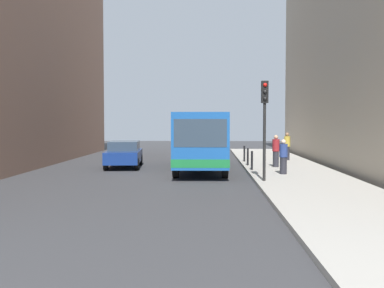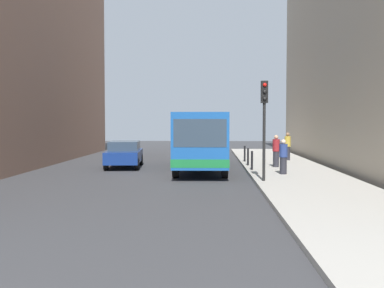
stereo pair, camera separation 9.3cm
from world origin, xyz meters
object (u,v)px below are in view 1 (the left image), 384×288
at_px(traffic_light, 265,111).
at_px(pedestrian_mid_sidewalk, 276,151).
at_px(bus, 200,137).
at_px(car_beside_bus, 124,154).
at_px(bollard_mid, 248,157).
at_px(bollard_far, 244,154).
at_px(bollard_near, 252,160).
at_px(pedestrian_far_sidewalk, 287,146).
at_px(pedestrian_near_signal, 283,157).

height_order(traffic_light, pedestrian_mid_sidewalk, traffic_light).
xyz_separation_m(bus, car_beside_bus, (-4.30, 0.79, -0.94)).
distance_m(bus, bollard_mid, 2.94).
bearing_deg(car_beside_bus, pedestrian_mid_sidewalk, 169.14).
bearing_deg(bollard_far, bollard_near, -90.00).
bearing_deg(car_beside_bus, traffic_light, 130.72).
bearing_deg(car_beside_bus, bollard_mid, 175.25).
relative_size(traffic_light, bollard_far, 4.32).
relative_size(bollard_mid, pedestrian_mid_sidewalk, 0.55).
bearing_deg(traffic_light, car_beside_bus, 135.19).
distance_m(traffic_light, bollard_near, 5.04).
distance_m(traffic_light, pedestrian_far_sidewalk, 11.08).
xyz_separation_m(bus, pedestrian_mid_sidewalk, (4.05, -0.15, -0.72)).
relative_size(bollard_near, pedestrian_near_signal, 0.59).
relative_size(car_beside_bus, pedestrian_near_signal, 2.81).
bearing_deg(bollard_mid, bollard_far, 90.00).
bearing_deg(pedestrian_near_signal, pedestrian_mid_sidewalk, 161.06).
relative_size(traffic_light, bollard_mid, 4.32).
distance_m(bus, pedestrian_near_signal, 5.38).
xyz_separation_m(pedestrian_near_signal, pedestrian_mid_sidewalk, (0.14, 3.46, 0.06)).
height_order(bollard_near, bollard_far, same).
bearing_deg(bollard_near, bus, 146.20).
xyz_separation_m(bollard_mid, pedestrian_near_signal, (1.29, -4.37, 0.33)).
relative_size(pedestrian_near_signal, pedestrian_far_sidewalk, 0.93).
bearing_deg(car_beside_bus, pedestrian_far_sidewalk, -164.16).
bearing_deg(bollard_far, car_beside_bus, -160.33).
bearing_deg(bollard_near, bollard_mid, 90.00).
bearing_deg(bus, bollard_mid, -164.80).
distance_m(bollard_mid, pedestrian_mid_sidewalk, 1.73).
relative_size(bollard_mid, pedestrian_far_sidewalk, 0.55).
xyz_separation_m(traffic_light, pedestrian_near_signal, (1.19, 2.58, -2.05)).
bearing_deg(bus, pedestrian_mid_sidewalk, 177.08).
height_order(car_beside_bus, pedestrian_far_sidewalk, pedestrian_far_sidewalk).
height_order(car_beside_bus, traffic_light, traffic_light).
bearing_deg(pedestrian_near_signal, bollard_far, 173.94).
relative_size(bus, pedestrian_mid_sidewalk, 6.43).
bearing_deg(bollard_mid, pedestrian_far_sidewalk, 52.65).
xyz_separation_m(bus, bollard_mid, (2.62, 0.75, -1.10)).
distance_m(car_beside_bus, bollard_near, 7.38).
height_order(traffic_light, bollard_far, traffic_light).
distance_m(pedestrian_near_signal, pedestrian_far_sidewalk, 8.12).
height_order(bollard_far, pedestrian_far_sidewalk, pedestrian_far_sidewalk).
distance_m(traffic_light, pedestrian_near_signal, 3.51).
bearing_deg(pedestrian_mid_sidewalk, bus, -166.71).
distance_m(car_beside_bus, pedestrian_mid_sidewalk, 8.41).
distance_m(car_beside_bus, bollard_far, 7.36).
height_order(pedestrian_mid_sidewalk, pedestrian_far_sidewalk, pedestrian_far_sidewalk).
bearing_deg(traffic_light, bus, 113.74).
xyz_separation_m(bollard_far, pedestrian_far_sidewalk, (2.76, 1.11, 0.39)).
xyz_separation_m(traffic_light, pedestrian_mid_sidewalk, (1.32, 6.04, -2.00)).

